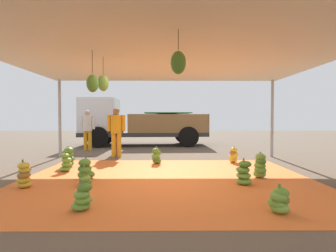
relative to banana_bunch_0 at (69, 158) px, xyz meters
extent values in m
plane|color=brown|center=(2.79, 1.52, -0.27)|extent=(40.00, 40.00, 0.00)
cube|color=orange|center=(2.79, -1.48, -0.26)|extent=(6.54, 5.10, 0.01)
cylinder|color=#9EA0A5|center=(-1.01, 1.82, 1.11)|extent=(0.10, 0.10, 2.76)
cylinder|color=#9EA0A5|center=(6.59, 1.82, 1.11)|extent=(0.10, 0.10, 2.76)
cube|color=beige|center=(2.79, -1.48, 2.52)|extent=(8.00, 7.00, 0.06)
cylinder|color=#4C422D|center=(1.36, -1.44, 2.30)|extent=(0.01, 0.01, 0.39)
ellipsoid|color=#75A83D|center=(1.36, -1.44, 1.90)|extent=(0.24, 0.24, 0.36)
cylinder|color=#4C422D|center=(2.96, -3.12, 2.34)|extent=(0.01, 0.01, 0.31)
ellipsoid|color=#477523|center=(2.96, -3.12, 1.98)|extent=(0.24, 0.24, 0.36)
cylinder|color=#4C422D|center=(1.27, -1.95, 2.26)|extent=(0.01, 0.01, 0.47)
ellipsoid|color=#518428|center=(1.27, -1.95, 1.82)|extent=(0.24, 0.24, 0.36)
ellipsoid|color=#477523|center=(-0.01, -0.01, -0.17)|extent=(0.38, 0.38, 0.17)
ellipsoid|color=#477523|center=(0.01, 0.02, -0.04)|extent=(0.40, 0.40, 0.17)
ellipsoid|color=#477523|center=(-0.01, 0.00, 0.08)|extent=(0.39, 0.39, 0.17)
ellipsoid|color=#518428|center=(0.01, -0.02, 0.21)|extent=(0.34, 0.34, 0.17)
cylinder|color=olive|center=(-0.01, 0.00, 0.27)|extent=(0.04, 0.04, 0.12)
ellipsoid|color=#477523|center=(2.49, 0.48, -0.18)|extent=(0.36, 0.36, 0.15)
ellipsoid|color=#477523|center=(2.47, 0.46, -0.10)|extent=(0.28, 0.28, 0.15)
ellipsoid|color=#60932D|center=(2.46, 0.46, -0.02)|extent=(0.30, 0.30, 0.15)
ellipsoid|color=#518428|center=(2.51, 0.49, 0.06)|extent=(0.27, 0.27, 0.15)
ellipsoid|color=#518428|center=(2.46, 0.44, 0.14)|extent=(0.31, 0.31, 0.15)
cylinder|color=olive|center=(2.48, 0.46, 0.20)|extent=(0.04, 0.04, 0.12)
ellipsoid|color=#518428|center=(1.11, -1.96, -0.18)|extent=(0.32, 0.32, 0.15)
ellipsoid|color=#6B9E38|center=(1.11, -1.99, -0.11)|extent=(0.29, 0.29, 0.15)
ellipsoid|color=#518428|center=(1.07, -1.96, -0.04)|extent=(0.25, 0.25, 0.15)
ellipsoid|color=#477523|center=(1.10, -1.97, 0.04)|extent=(0.22, 0.22, 0.15)
cylinder|color=olive|center=(1.09, -1.98, 0.10)|extent=(0.04, 0.04, 0.12)
ellipsoid|color=#60932D|center=(1.50, -3.33, -0.20)|extent=(0.38, 0.38, 0.12)
ellipsoid|color=#60932D|center=(1.54, -3.33, -0.11)|extent=(0.33, 0.33, 0.12)
ellipsoid|color=#6B9E38|center=(1.51, -3.34, -0.02)|extent=(0.26, 0.26, 0.12)
ellipsoid|color=#477523|center=(1.54, -3.29, 0.07)|extent=(0.32, 0.32, 0.12)
cylinder|color=olive|center=(1.52, -3.31, 0.13)|extent=(0.04, 0.04, 0.12)
ellipsoid|color=gold|center=(4.87, 0.64, -0.17)|extent=(0.36, 0.36, 0.18)
ellipsoid|color=gold|center=(4.86, 0.61, -0.09)|extent=(0.33, 0.33, 0.18)
ellipsoid|color=gold|center=(4.91, 0.64, -0.02)|extent=(0.29, 0.29, 0.18)
ellipsoid|color=#996628|center=(4.87, 0.64, 0.06)|extent=(0.31, 0.31, 0.18)
ellipsoid|color=gold|center=(4.89, 0.65, 0.13)|extent=(0.23, 0.23, 0.18)
cylinder|color=olive|center=(4.88, 0.63, 0.19)|extent=(0.04, 0.04, 0.12)
ellipsoid|color=gold|center=(-0.03, -2.12, -0.19)|extent=(0.30, 0.30, 0.13)
ellipsoid|color=gold|center=(-0.04, -2.15, -0.10)|extent=(0.36, 0.36, 0.13)
ellipsoid|color=#996628|center=(-0.03, -2.15, -0.01)|extent=(0.34, 0.34, 0.13)
ellipsoid|color=gold|center=(-0.03, -2.12, 0.09)|extent=(0.30, 0.30, 0.13)
ellipsoid|color=gold|center=(-0.03, -2.14, 0.18)|extent=(0.30, 0.30, 0.13)
cylinder|color=olive|center=(-0.05, -2.15, 0.24)|extent=(0.04, 0.04, 0.12)
ellipsoid|color=#6B9E38|center=(4.93, -1.34, -0.17)|extent=(0.40, 0.40, 0.17)
ellipsoid|color=#60932D|center=(4.93, -1.40, -0.07)|extent=(0.36, 0.36, 0.17)
ellipsoid|color=#60932D|center=(4.93, -1.38, 0.03)|extent=(0.33, 0.33, 0.17)
ellipsoid|color=#477523|center=(4.94, -1.38, 0.13)|extent=(0.34, 0.34, 0.17)
ellipsoid|color=#6B9E38|center=(4.94, -1.37, 0.22)|extent=(0.27, 0.27, 0.17)
cylinder|color=olive|center=(4.94, -1.37, 0.28)|extent=(0.04, 0.04, 0.12)
ellipsoid|color=#60932D|center=(0.15, -0.62, -0.19)|extent=(0.37, 0.37, 0.14)
ellipsoid|color=#6B9E38|center=(0.18, -0.59, -0.08)|extent=(0.34, 0.34, 0.14)
ellipsoid|color=#6B9E38|center=(0.19, -0.60, 0.03)|extent=(0.31, 0.31, 0.14)
ellipsoid|color=#60932D|center=(0.14, -0.61, 0.15)|extent=(0.24, 0.24, 0.14)
cylinder|color=olive|center=(0.17, -0.59, 0.21)|extent=(0.04, 0.04, 0.12)
ellipsoid|color=#477523|center=(0.97, -1.38, -0.17)|extent=(0.45, 0.45, 0.17)
ellipsoid|color=#477523|center=(0.92, -1.40, -0.03)|extent=(0.33, 0.33, 0.17)
ellipsoid|color=#518428|center=(0.93, -1.42, 0.11)|extent=(0.33, 0.33, 0.17)
cylinder|color=olive|center=(0.95, -1.40, 0.17)|extent=(0.04, 0.04, 0.12)
ellipsoid|color=#60932D|center=(4.39, -1.93, -0.19)|extent=(0.35, 0.35, 0.14)
ellipsoid|color=#6B9E38|center=(4.38, -1.93, -0.07)|extent=(0.35, 0.35, 0.14)
ellipsoid|color=#60932D|center=(4.36, -1.93, 0.05)|extent=(0.37, 0.37, 0.14)
ellipsoid|color=#477523|center=(4.40, -1.94, 0.17)|extent=(0.34, 0.34, 0.14)
cylinder|color=olive|center=(4.37, -1.93, 0.23)|extent=(0.04, 0.04, 0.12)
ellipsoid|color=#6B9E38|center=(4.41, -3.48, -0.18)|extent=(0.28, 0.28, 0.15)
ellipsoid|color=#60932D|center=(4.38, -3.46, -0.13)|extent=(0.34, 0.34, 0.15)
ellipsoid|color=#477523|center=(4.43, -3.45, -0.07)|extent=(0.35, 0.35, 0.15)
ellipsoid|color=#6B9E38|center=(4.38, -3.49, -0.01)|extent=(0.30, 0.30, 0.15)
ellipsoid|color=#60932D|center=(4.43, -3.48, 0.04)|extent=(0.31, 0.31, 0.15)
cylinder|color=olive|center=(4.40, -3.47, 0.10)|extent=(0.04, 0.04, 0.12)
cube|color=#2D2D2D|center=(1.65, 5.85, 0.33)|extent=(6.44, 2.51, 0.20)
cube|color=silver|center=(-0.63, 5.75, 1.28)|extent=(1.87, 2.13, 1.70)
cube|color=#232D38|center=(-1.53, 5.71, 1.62)|extent=(0.10, 1.78, 0.75)
cube|color=olive|center=(2.91, 4.83, 0.88)|extent=(3.93, 0.26, 0.90)
cube|color=olive|center=(2.81, 6.98, 0.88)|extent=(3.93, 0.26, 0.90)
cube|color=olive|center=(4.78, 5.99, 0.88)|extent=(0.18, 2.23, 0.90)
ellipsoid|color=#6B9E38|center=(2.86, 5.90, 0.91)|extent=(3.54, 2.02, 0.96)
cube|color=#237533|center=(2.86, 5.90, 1.41)|extent=(2.43, 1.80, 0.04)
cylinder|color=black|center=(-0.46, 4.74, 0.23)|extent=(1.01, 0.32, 1.00)
cylinder|color=black|center=(-0.55, 6.77, 0.23)|extent=(1.01, 0.32, 1.00)
cylinder|color=black|center=(3.85, 4.94, 0.23)|extent=(1.01, 0.32, 1.00)
cylinder|color=black|center=(3.76, 6.96, 0.23)|extent=(1.01, 0.32, 1.00)
cylinder|color=orange|center=(-0.73, 3.72, 0.16)|extent=(0.16, 0.16, 0.85)
cylinder|color=orange|center=(-0.54, 3.72, 0.16)|extent=(0.16, 0.16, 0.85)
cylinder|color=silver|center=(-0.64, 3.72, 0.90)|extent=(0.39, 0.39, 0.64)
cylinder|color=silver|center=(-0.89, 3.72, 0.94)|extent=(0.12, 0.12, 0.57)
cylinder|color=silver|center=(-0.38, 3.72, 0.94)|extent=(0.12, 0.12, 0.57)
sphere|color=tan|center=(-0.64, 3.72, 1.36)|extent=(0.23, 0.23, 0.23)
cylinder|color=maroon|center=(0.80, 2.24, 0.12)|extent=(0.15, 0.15, 0.78)
cylinder|color=maroon|center=(0.97, 2.24, 0.12)|extent=(0.15, 0.15, 0.78)
cylinder|color=#26262D|center=(0.89, 2.24, 0.81)|extent=(0.36, 0.36, 0.59)
cylinder|color=#26262D|center=(0.65, 2.24, 0.84)|extent=(0.11, 0.11, 0.52)
cylinder|color=#26262D|center=(1.12, 2.24, 0.84)|extent=(0.11, 0.11, 0.52)
sphere|color=brown|center=(0.89, 2.24, 1.23)|extent=(0.21, 0.21, 0.21)
cylinder|color=orange|center=(0.89, 1.84, 0.16)|extent=(0.16, 0.16, 0.86)
cylinder|color=orange|center=(1.09, 1.84, 0.16)|extent=(0.16, 0.16, 0.86)
cylinder|color=orange|center=(0.99, 1.84, 0.91)|extent=(0.39, 0.39, 0.64)
cylinder|color=orange|center=(0.73, 1.84, 0.95)|extent=(0.13, 0.13, 0.57)
cylinder|color=orange|center=(1.25, 1.84, 0.95)|extent=(0.13, 0.13, 0.57)
sphere|color=#936B4C|center=(0.99, 1.84, 1.38)|extent=(0.23, 0.23, 0.23)
camera|label=1|loc=(2.76, -6.98, 1.10)|focal=26.32mm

